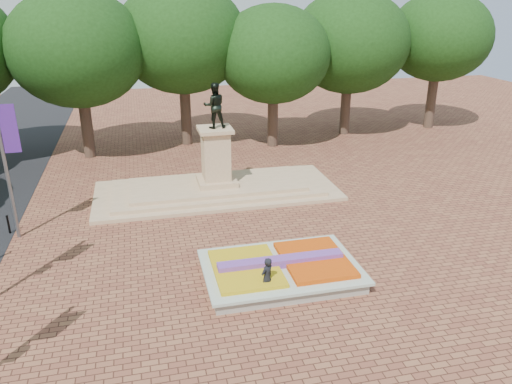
# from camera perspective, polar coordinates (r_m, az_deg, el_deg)

# --- Properties ---
(ground) EXTENTS (90.00, 90.00, 0.00)m
(ground) POSITION_cam_1_polar(r_m,az_deg,el_deg) (22.31, -1.11, -7.44)
(ground) COLOR brown
(ground) RESTS_ON ground
(flower_bed) EXTENTS (6.30, 4.30, 0.91)m
(flower_bed) POSITION_cam_1_polar(r_m,az_deg,el_deg) (20.66, 2.92, -8.81)
(flower_bed) COLOR gray
(flower_bed) RESTS_ON ground
(monument) EXTENTS (14.00, 6.00, 6.40)m
(monument) POSITION_cam_1_polar(r_m,az_deg,el_deg) (29.12, -4.53, 1.56)
(monument) COLOR tan
(monument) RESTS_ON ground
(tree_row_back) EXTENTS (44.80, 8.80, 10.43)m
(tree_row_back) POSITION_cam_1_polar(r_m,az_deg,el_deg) (37.85, -3.71, 15.24)
(tree_row_back) COLOR #35241D
(tree_row_back) RESTS_ON ground
(pedestrian) EXTENTS (0.72, 0.67, 1.66)m
(pedestrian) POSITION_cam_1_polar(r_m,az_deg,el_deg) (19.22, 1.25, -9.75)
(pedestrian) COLOR black
(pedestrian) RESTS_ON ground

